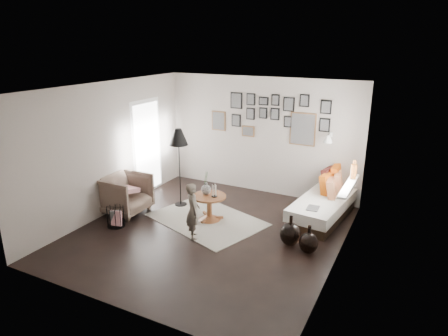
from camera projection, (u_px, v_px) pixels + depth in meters
The scene contains 23 objects.
ground at pixel (209, 233), 7.24m from camera, with size 4.80×4.80×0.00m, color black.
wall_back at pixel (261, 136), 8.88m from camera, with size 4.50×4.50×0.00m, color #9E948A.
wall_front at pixel (111, 217), 4.81m from camera, with size 4.50×4.50×0.00m, color #9E948A.
wall_left at pixel (108, 149), 7.82m from camera, with size 4.80×4.80×0.00m, color #9E948A.
wall_right at pixel (342, 185), 5.87m from camera, with size 4.80×4.80×0.00m, color #9E948A.
ceiling at pixel (207, 88), 6.45m from camera, with size 4.80×4.80×0.00m, color white.
door_left at pixel (147, 147), 8.91m from camera, with size 0.00×2.14×2.14m.
window_right at pixel (351, 181), 7.15m from camera, with size 0.15×1.32×1.30m.
gallery_wall at pixel (273, 117), 8.61m from camera, with size 2.74×0.03×1.08m.
wall_sconce at pixel (328, 139), 7.94m from camera, with size 0.18×0.36×0.16m.
rug at pixel (207, 220), 7.76m from camera, with size 2.10×1.47×0.01m, color silver.
pedestal_table at pixel (209, 209), 7.69m from camera, with size 0.65×0.65×0.51m.
vase at pixel (206, 188), 7.62m from camera, with size 0.18×0.18×0.46m.
candles at pixel (214, 191), 7.53m from camera, with size 0.11×0.11×0.24m.
daybed at pixel (324, 204), 7.80m from camera, with size 1.01×1.95×0.91m.
magazine_on_daybed at pixel (313, 208), 7.24m from camera, with size 0.21×0.28×0.01m, color black.
armchair at pixel (125, 194), 7.99m from camera, with size 0.84×0.87×0.79m, color brown.
armchair_cushion at pixel (128, 189), 8.00m from camera, with size 0.36×0.36×0.09m, color silver.
floor_lamp at pixel (179, 140), 8.03m from camera, with size 0.38×0.38×1.64m.
magazine_basket at pixel (116, 217), 7.45m from camera, with size 0.40×0.40×0.39m.
demijohn_large at pixel (290, 234), 6.75m from camera, with size 0.36×0.36×0.53m.
demijohn_small at pixel (308, 243), 6.51m from camera, with size 0.31×0.31×0.49m.
child at pixel (193, 211), 6.92m from camera, with size 0.37×0.24×1.02m, color #595046.
Camera 1 is at (3.21, -5.70, 3.34)m, focal length 32.00 mm.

